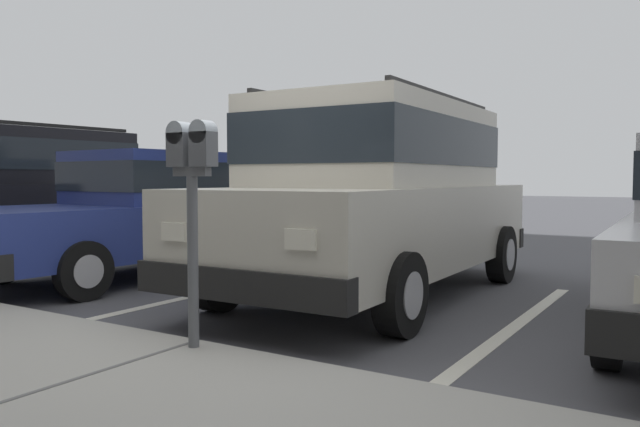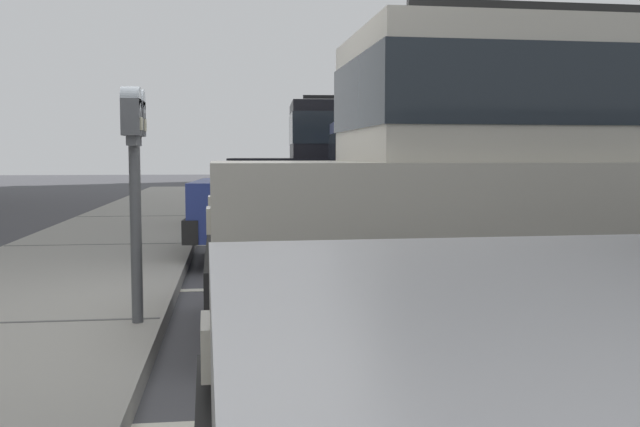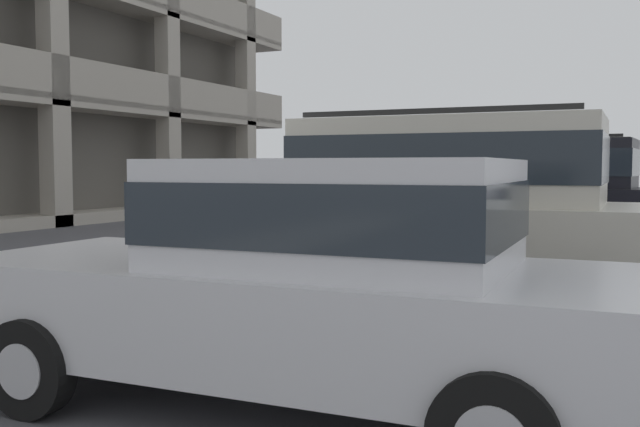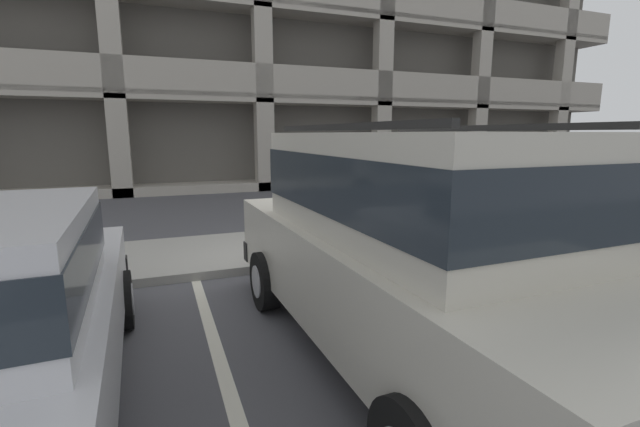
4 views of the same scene
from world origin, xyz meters
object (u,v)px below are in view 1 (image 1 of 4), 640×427
blue_coupe (29,186)px  dark_hatchback (150,210)px  silver_suv (378,191)px  parking_meter_near (192,179)px

blue_coupe → dark_hatchback: bearing=175.2°
silver_suv → dark_hatchback: silver_suv is taller
parking_meter_near → blue_coupe: bearing=-25.0°
silver_suv → dark_hatchback: bearing=4.7°
dark_hatchback → parking_meter_near: 4.05m
silver_suv → parking_meter_near: bearing=90.7°
blue_coupe → parking_meter_near: bearing=158.0°
silver_suv → parking_meter_near: (-0.09, 2.84, 0.12)m
dark_hatchback → blue_coupe: blue_coupe is taller
dark_hatchback → parking_meter_near: size_ratio=3.14×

